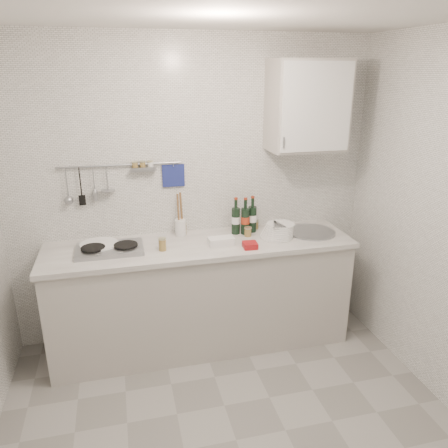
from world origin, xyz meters
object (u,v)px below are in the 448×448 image
plate_stack_hob (98,246)px  plate_stack_sink (278,231)px  wine_bottles (245,215)px  wall_cabinet (307,106)px  utensil_crock (180,225)px

plate_stack_hob → plate_stack_sink: plate_stack_sink is taller
wine_bottles → wall_cabinet: bearing=-1.4°
plate_stack_hob → plate_stack_sink: size_ratio=1.05×
plate_stack_sink → wine_bottles: wine_bottles is taller
wall_cabinet → plate_stack_hob: (-1.68, -0.05, -1.01)m
utensil_crock → plate_stack_hob: bearing=-168.0°
wall_cabinet → plate_stack_hob: size_ratio=2.28×
wall_cabinet → utensil_crock: size_ratio=1.88×
wall_cabinet → plate_stack_sink: size_ratio=2.39×
plate_stack_sink → utensil_crock: (-0.78, 0.22, 0.04)m
wall_cabinet → utensil_crock: (-1.03, 0.09, -0.94)m
wall_cabinet → plate_stack_sink: 1.02m
wine_bottles → utensil_crock: (-0.53, 0.08, -0.07)m
plate_stack_hob → utensil_crock: bearing=12.0°
wine_bottles → utensil_crock: utensil_crock is taller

